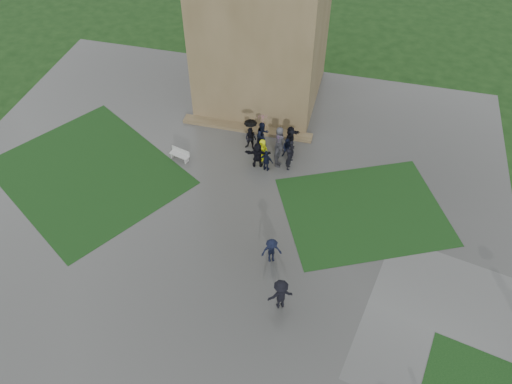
# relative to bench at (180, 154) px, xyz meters

# --- Properties ---
(ground) EXTENTS (120.00, 120.00, 0.00)m
(ground) POSITION_rel_bench_xyz_m (3.38, -6.65, -0.42)
(ground) COLOR black
(plaza) EXTENTS (34.00, 34.00, 0.02)m
(plaza) POSITION_rel_bench_xyz_m (3.38, -4.65, -0.41)
(plaza) COLOR #3C3C39
(plaza) RESTS_ON ground
(lawn_inset_left) EXTENTS (14.10, 13.46, 0.01)m
(lawn_inset_left) POSITION_rel_bench_xyz_m (-5.12, -2.65, -0.39)
(lawn_inset_left) COLOR black
(lawn_inset_left) RESTS_ON plaza
(lawn_inset_right) EXTENTS (11.12, 10.15, 0.01)m
(lawn_inset_right) POSITION_rel_bench_xyz_m (11.88, -1.65, -0.39)
(lawn_inset_right) COLOR black
(lawn_inset_right) RESTS_ON plaza
(tower_plinth) EXTENTS (9.00, 0.80, 0.22)m
(tower_plinth) POSITION_rel_bench_xyz_m (3.38, 3.95, -0.29)
(tower_plinth) COLOR brown
(tower_plinth) RESTS_ON plaza
(bench) EXTENTS (1.39, 0.76, 0.77)m
(bench) POSITION_rel_bench_xyz_m (0.00, 0.00, 0.00)
(bench) COLOR #AFAEAA
(bench) RESTS_ON plaza
(visitor_cluster) EXTENTS (3.47, 3.58, 2.54)m
(visitor_cluster) POSITION_rel_bench_xyz_m (5.59, 1.65, 0.66)
(visitor_cluster) COLOR black
(visitor_cluster) RESTS_ON plaza
(pedestrian_mid) EXTENTS (1.19, 0.91, 1.64)m
(pedestrian_mid) POSITION_rel_bench_xyz_m (7.45, -6.38, 0.42)
(pedestrian_mid) COLOR black
(pedestrian_mid) RESTS_ON plaza
(pedestrian_near) EXTENTS (1.40, 1.16, 1.93)m
(pedestrian_near) POSITION_rel_bench_xyz_m (8.47, -8.94, 0.57)
(pedestrian_near) COLOR black
(pedestrian_near) RESTS_ON plaza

